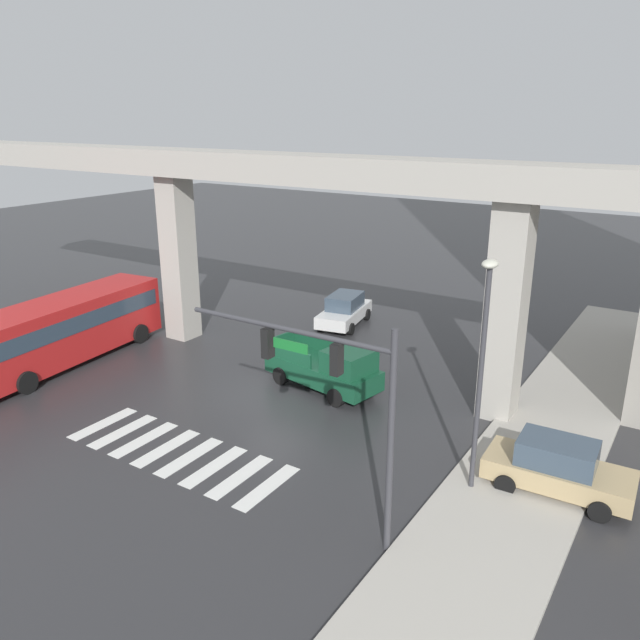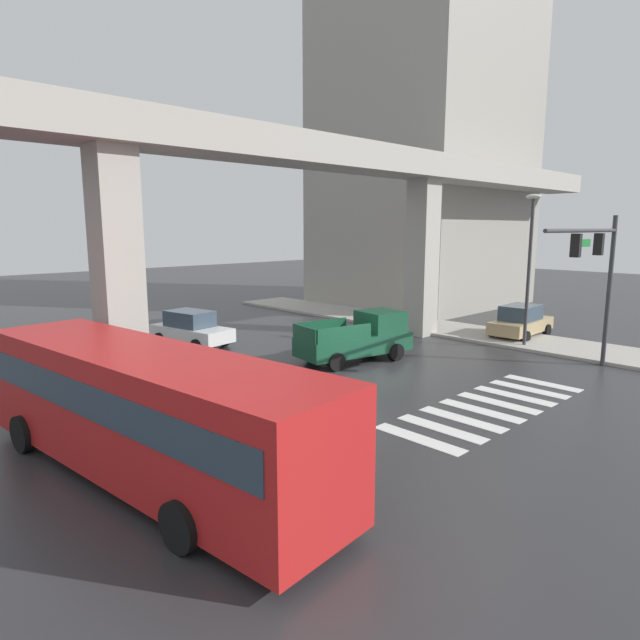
# 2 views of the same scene
# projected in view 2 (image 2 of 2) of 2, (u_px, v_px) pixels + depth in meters

# --- Properties ---
(ground_plane) EXTENTS (120.00, 120.00, 0.00)m
(ground_plane) POSITION_uv_depth(u_px,v_px,m) (365.00, 375.00, 21.15)
(ground_plane) COLOR #2D2D30
(crosswalk_stripes) EXTENTS (8.25, 2.80, 0.01)m
(crosswalk_stripes) POSITION_uv_depth(u_px,v_px,m) (490.00, 407.00, 17.31)
(crosswalk_stripes) COLOR silver
(crosswalk_stripes) RESTS_ON ground
(elevated_overpass) EXTENTS (51.26, 2.32, 9.42)m
(elevated_overpass) POSITION_uv_depth(u_px,v_px,m) (307.00, 170.00, 22.16)
(elevated_overpass) COLOR #ADA89E
(elevated_overpass) RESTS_ON ground
(sidewalk_east) EXTENTS (4.00, 36.00, 0.15)m
(sidewalk_east) POSITION_uv_depth(u_px,v_px,m) (463.00, 331.00, 29.64)
(sidewalk_east) COLOR #ADA89E
(sidewalk_east) RESTS_ON ground
(pickup_truck) EXTENTS (5.36, 2.79, 2.08)m
(pickup_truck) POSITION_uv_depth(u_px,v_px,m) (360.00, 338.00, 23.29)
(pickup_truck) COLOR #14472D
(pickup_truck) RESTS_ON ground
(city_bus) EXTENTS (3.67, 11.01, 2.99)m
(city_bus) POSITION_uv_depth(u_px,v_px,m) (145.00, 406.00, 12.14)
(city_bus) COLOR red
(city_bus) RESTS_ON ground
(sedan_tan) EXTENTS (4.37, 2.10, 1.72)m
(sedan_tan) POSITION_uv_depth(u_px,v_px,m) (521.00, 322.00, 28.19)
(sedan_tan) COLOR tan
(sedan_tan) RESTS_ON ground
(sedan_white) EXTENTS (2.52, 4.54, 1.72)m
(sedan_white) POSITION_uv_depth(u_px,v_px,m) (191.00, 329.00, 26.22)
(sedan_white) COLOR silver
(sedan_white) RESTS_ON ground
(traffic_signal_mast) EXTENTS (6.49, 0.32, 6.20)m
(traffic_signal_mast) POSITION_uv_depth(u_px,v_px,m) (596.00, 262.00, 20.63)
(traffic_signal_mast) COLOR #38383D
(traffic_signal_mast) RESTS_ON ground
(street_lamp_near_corner) EXTENTS (0.44, 0.70, 7.24)m
(street_lamp_near_corner) POSITION_uv_depth(u_px,v_px,m) (530.00, 253.00, 25.15)
(street_lamp_near_corner) COLOR #38383D
(street_lamp_near_corner) RESTS_ON ground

